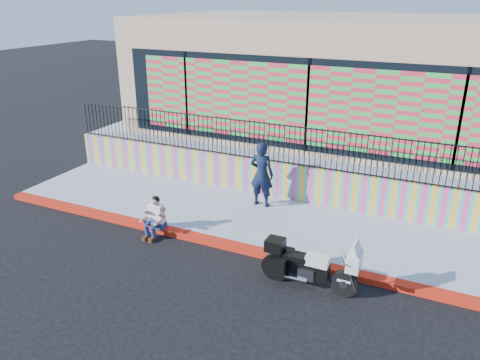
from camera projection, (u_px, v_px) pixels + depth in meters
The scene contains 10 objects.
ground at pixel (251, 253), 11.55m from camera, with size 90.00×90.00×0.00m, color black.
red_curb at pixel (251, 250), 11.53m from camera, with size 16.00×0.30×0.15m, color red.
sidewalk at pixel (275, 223), 12.92m from camera, with size 16.00×3.00×0.15m, color #939CB0.
mural_wall at pixel (295, 182), 14.03m from camera, with size 16.00×0.20×1.10m, color #ED3E82.
metal_fence at pixel (296, 146), 13.61m from camera, with size 15.80×0.04×1.20m, color black, non-canonical shape.
elevated_platform at pixel (337, 140), 18.36m from camera, with size 16.00×10.00×1.25m, color #939CB0.
storefront_building at pixel (341, 74), 17.21m from camera, with size 14.00×8.06×4.00m.
police_motorcycle at pixel (308, 264), 10.04m from camera, with size 2.11×0.70×1.31m.
police_officer at pixel (262, 174), 13.50m from camera, with size 0.71×0.46×1.93m, color black.
seated_man at pixel (154, 220), 12.22m from camera, with size 0.54×0.71×1.06m.
Camera 1 is at (4.04, -9.24, 5.93)m, focal length 35.00 mm.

